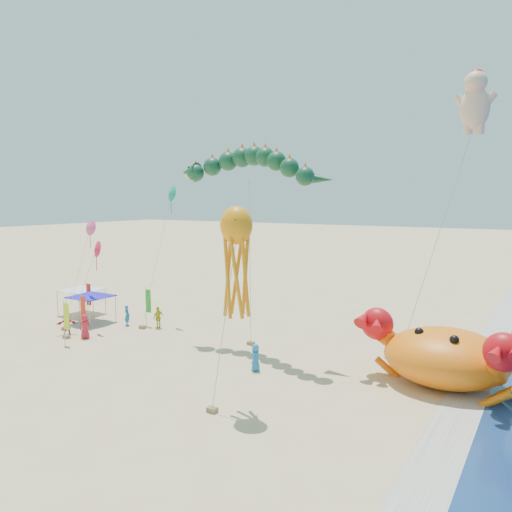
{
  "coord_description": "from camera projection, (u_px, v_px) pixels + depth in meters",
  "views": [
    {
      "loc": [
        15.56,
        -27.04,
        10.41
      ],
      "look_at": [
        -2.0,
        2.0,
        6.5
      ],
      "focal_mm": 35.0,
      "sensor_mm": 36.0,
      "label": 1
    }
  ],
  "objects": [
    {
      "name": "cherub_kite",
      "position": [
        475.0,
        101.0,
        32.94
      ],
      "size": [
        4.32,
        6.16,
        18.86
      ],
      "color": "#FFC29B",
      "rests_on": "ground"
    },
    {
      "name": "canopy_white",
      "position": [
        81.0,
        288.0,
        44.9
      ],
      "size": [
        3.47,
        3.47,
        2.71
      ],
      "color": "gray",
      "rests_on": "ground"
    },
    {
      "name": "feather_flags",
      "position": [
        97.0,
        305.0,
        39.4
      ],
      "size": [
        6.97,
        7.07,
        3.2
      ],
      "color": "gray",
      "rests_on": "ground"
    },
    {
      "name": "ground",
      "position": [
        266.0,
        361.0,
        32.18
      ],
      "size": [
        320.0,
        320.0,
        0.0
      ],
      "primitive_type": "plane",
      "color": "#D1B784",
      "rests_on": "ground"
    },
    {
      "name": "crab_inflatable",
      "position": [
        445.0,
        355.0,
        27.61
      ],
      "size": [
        9.2,
        7.41,
        4.03
      ],
      "color": "orange",
      "rests_on": "ground"
    },
    {
      "name": "octopus_kite",
      "position": [
        236.0,
        254.0,
        24.22
      ],
      "size": [
        1.72,
        2.12,
        10.06
      ],
      "color": "orange",
      "rests_on": "ground"
    },
    {
      "name": "canopy_blue",
      "position": [
        91.0,
        294.0,
        41.83
      ],
      "size": [
        3.34,
        3.34,
        2.71
      ],
      "color": "gray",
      "rests_on": "ground"
    },
    {
      "name": "dragon_kite",
      "position": [
        247.0,
        171.0,
        33.51
      ],
      "size": [
        11.7,
        2.86,
        13.54
      ],
      "color": "#103D23",
      "rests_on": "ground"
    },
    {
      "name": "foam_strip",
      "position": [
        465.0,
        399.0,
        26.01
      ],
      "size": [
        320.0,
        320.0,
        0.0
      ],
      "primitive_type": "plane",
      "color": "silver",
      "rests_on": "ground"
    },
    {
      "name": "small_kites",
      "position": [
        117.0,
        234.0,
        40.25
      ],
      "size": [
        7.09,
        8.66,
        11.52
      ],
      "color": "#E14B87",
      "rests_on": "ground"
    },
    {
      "name": "beachgoers",
      "position": [
        124.0,
        327.0,
        37.31
      ],
      "size": [
        17.68,
        6.34,
        1.83
      ],
      "color": "red",
      "rests_on": "ground"
    }
  ]
}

